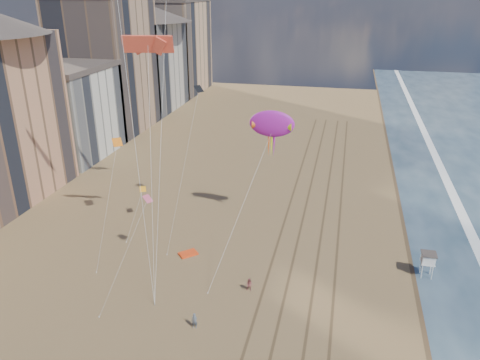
% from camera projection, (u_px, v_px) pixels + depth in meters
% --- Properties ---
extents(wet_sand, '(260.00, 260.00, 0.00)m').
position_uv_depth(wet_sand, '(434.00, 221.00, 64.78)').
color(wet_sand, '#42301E').
rests_on(wet_sand, ground).
extents(foam, '(260.00, 260.00, 0.00)m').
position_uv_depth(foam, '(467.00, 224.00, 63.90)').
color(foam, white).
rests_on(foam, ground).
extents(tracks, '(7.68, 120.00, 0.01)m').
position_uv_depth(tracks, '(308.00, 243.00, 59.23)').
color(tracks, brown).
rests_on(tracks, ground).
extents(buildings, '(34.72, 131.35, 29.00)m').
position_uv_depth(buildings, '(93.00, 73.00, 96.15)').
color(buildings, '#C6B284').
rests_on(buildings, ground).
extents(lifeguard_stand, '(1.62, 1.62, 2.93)m').
position_uv_depth(lifeguard_stand, '(428.00, 259.00, 51.59)').
color(lifeguard_stand, white).
rests_on(lifeguard_stand, ground).
extents(grounded_kite, '(2.50, 2.46, 0.24)m').
position_uv_depth(grounded_kite, '(188.00, 254.00, 56.61)').
color(grounded_kite, '#FF4415').
rests_on(grounded_kite, ground).
extents(show_kite, '(5.06, 8.93, 21.55)m').
position_uv_depth(show_kite, '(272.00, 124.00, 58.25)').
color(show_kite, '#AA1AA5').
rests_on(show_kite, ground).
extents(kite_flyer_a, '(0.58, 0.39, 1.58)m').
position_uv_depth(kite_flyer_a, '(195.00, 321.00, 44.23)').
color(kite_flyer_a, slate).
rests_on(kite_flyer_a, ground).
extents(kite_flyer_b, '(0.80, 0.66, 1.52)m').
position_uv_depth(kite_flyer_b, '(249.00, 285.00, 49.61)').
color(kite_flyer_b, '#974D4D').
rests_on(kite_flyer_b, ground).
extents(small_kites, '(11.07, 12.53, 14.09)m').
position_uv_depth(small_kites, '(149.00, 149.00, 57.99)').
color(small_kites, black).
rests_on(small_kites, ground).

